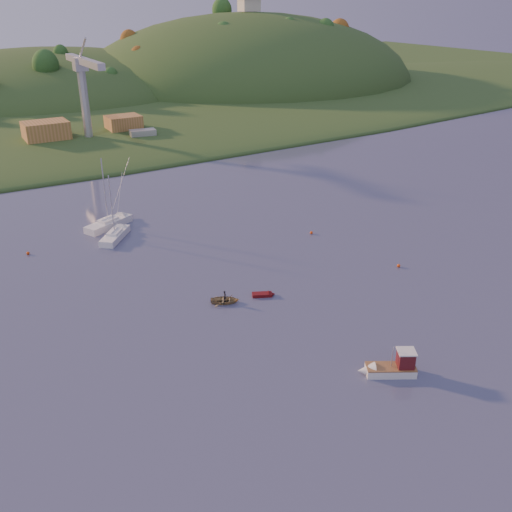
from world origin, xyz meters
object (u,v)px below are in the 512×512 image
sailboat_far (108,223)px  canoe (225,300)px  red_tender (267,294)px  fishing_boat (387,367)px  sailboat_near (115,235)px

sailboat_far → canoe: 34.16m
canoe → red_tender: canoe is taller
fishing_boat → sailboat_far: bearing=-47.6°
sailboat_near → red_tender: (11.11, -29.46, -0.49)m
sailboat_near → canoe: sailboat_near is taller
fishing_boat → canoe: 23.74m
fishing_boat → canoe: (-7.46, 22.53, -0.48)m
sailboat_far → red_tender: size_ratio=3.74×
fishing_boat → canoe: fishing_boat is taller
sailboat_far → canoe: (4.73, -33.83, -0.40)m
fishing_boat → red_tender: fishing_boat is taller
fishing_boat → red_tender: (-1.78, 21.31, -0.64)m
fishing_boat → sailboat_near: (-12.89, 50.77, -0.15)m
fishing_boat → red_tender: size_ratio=1.91×
fishing_boat → canoe: bearing=-41.5°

